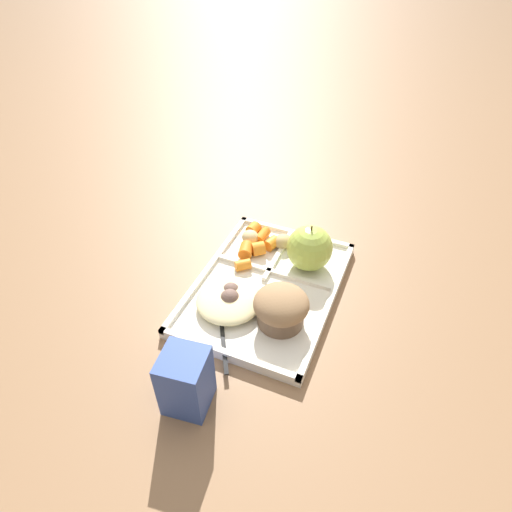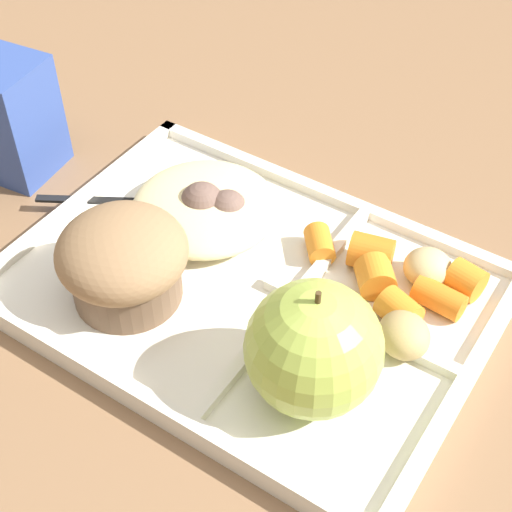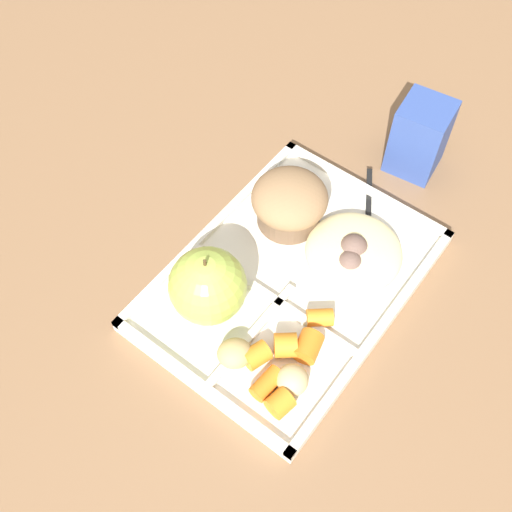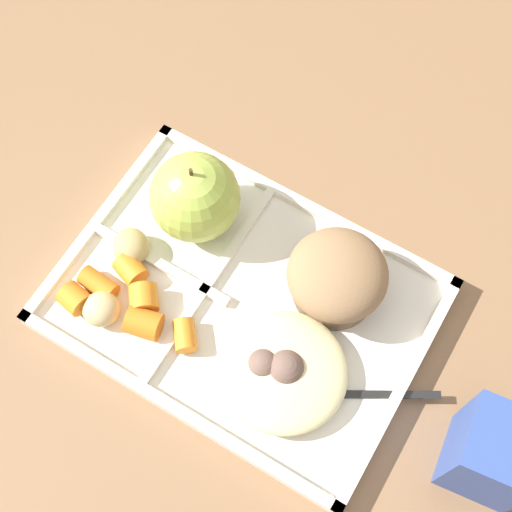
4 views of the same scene
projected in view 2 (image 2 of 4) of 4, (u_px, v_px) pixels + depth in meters
ground at (248, 298)px, 0.57m from camera, size 6.00×6.00×0.00m
lunch_tray at (249, 292)px, 0.57m from camera, size 0.34×0.25×0.02m
green_apple at (314, 349)px, 0.47m from camera, size 0.09×0.09×0.09m
bran_muffin at (123, 261)px, 0.54m from camera, size 0.09×0.09×0.07m
carrot_slice_large at (320, 244)px, 0.58m from camera, size 0.03×0.04×0.02m
carrot_slice_tilted at (371, 253)px, 0.57m from camera, size 0.04×0.03×0.03m
carrot_slice_center at (375, 277)px, 0.55m from camera, size 0.04×0.04×0.03m
carrot_slice_diagonal at (399, 310)px, 0.53m from camera, size 0.03×0.03×0.02m
carrot_slice_small at (439, 298)px, 0.54m from camera, size 0.04×0.02×0.02m
carrot_slice_near_corner at (466, 280)px, 0.55m from camera, size 0.03×0.03×0.03m
potato_chunk_large at (428, 268)px, 0.56m from camera, size 0.05×0.05×0.03m
potato_chunk_corner at (404, 335)px, 0.51m from camera, size 0.05×0.05×0.03m
egg_noodle_pile at (205, 207)px, 0.61m from camera, size 0.12×0.12×0.03m
meatball_back at (202, 204)px, 0.60m from camera, size 0.04×0.04×0.04m
meatball_front at (228, 209)px, 0.60m from camera, size 0.03×0.03×0.03m
meatball_center at (206, 210)px, 0.60m from camera, size 0.03×0.03×0.03m
plastic_fork at (153, 202)px, 0.63m from camera, size 0.14×0.09×0.00m
milk_carton at (11, 118)px, 0.65m from camera, size 0.07×0.07×0.10m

